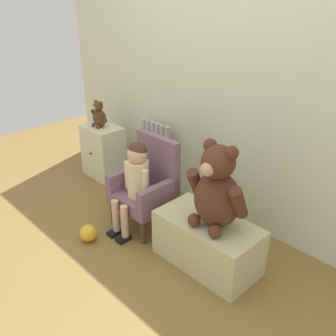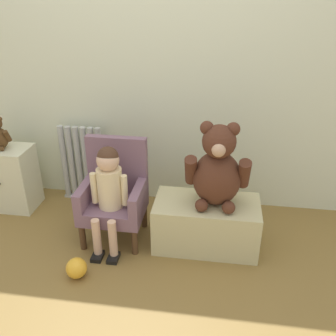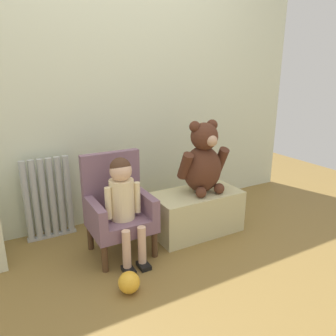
% 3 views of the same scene
% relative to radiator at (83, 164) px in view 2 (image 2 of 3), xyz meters
% --- Properties ---
extents(ground_plane, '(6.00, 6.00, 0.00)m').
position_rel_radiator_xyz_m(ground_plane, '(0.61, -1.02, -0.32)').
color(ground_plane, olive).
extents(back_wall, '(3.80, 0.05, 2.40)m').
position_rel_radiator_xyz_m(back_wall, '(0.61, 0.12, 0.88)').
color(back_wall, beige).
rests_on(back_wall, ground_plane).
extents(radiator, '(0.37, 0.05, 0.65)m').
position_rel_radiator_xyz_m(radiator, '(0.00, 0.00, 0.00)').
color(radiator, '#A9ADAA').
rests_on(radiator, ground_plane).
extents(small_dresser, '(0.39, 0.30, 0.52)m').
position_rel_radiator_xyz_m(small_dresser, '(-0.54, -0.21, -0.06)').
color(small_dresser, beige).
rests_on(small_dresser, ground_plane).
extents(child_armchair, '(0.43, 0.39, 0.72)m').
position_rel_radiator_xyz_m(child_armchair, '(0.40, -0.45, 0.02)').
color(child_armchair, '#77576A').
rests_on(child_armchair, ground_plane).
extents(child_figure, '(0.25, 0.35, 0.73)m').
position_rel_radiator_xyz_m(child_figure, '(0.40, -0.56, 0.15)').
color(child_figure, beige).
rests_on(child_figure, ground_plane).
extents(low_bench, '(0.71, 0.37, 0.34)m').
position_rel_radiator_xyz_m(low_bench, '(1.05, -0.49, -0.15)').
color(low_bench, '#C4BC89').
rests_on(low_bench, ground_plane).
extents(large_teddy_bear, '(0.42, 0.29, 0.57)m').
position_rel_radiator_xyz_m(large_teddy_bear, '(1.11, -0.49, 0.27)').
color(large_teddy_bear, '#4E2A1C').
rests_on(large_teddy_bear, low_bench).
extents(toy_ball, '(0.13, 0.13, 0.13)m').
position_rel_radiator_xyz_m(toy_ball, '(0.27, -0.94, -0.26)').
color(toy_ball, gold).
rests_on(toy_ball, ground_plane).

